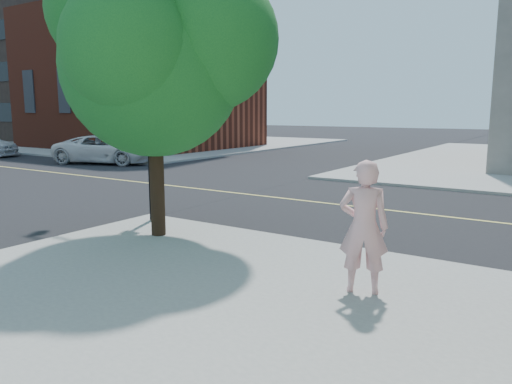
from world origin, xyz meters
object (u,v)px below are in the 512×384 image
Objects in this scene: man_on_phone at (364,227)px; street_tree at (157,44)px; signal_pole at (92,83)px; car_a at (107,149)px.

street_tree reaches higher than man_on_phone.
street_tree reaches higher than signal_pole.
signal_pole is at bearing 163.86° from street_tree.
street_tree is 3.52m from signal_pole.
signal_pole is (-3.32, 0.96, -0.67)m from street_tree.
man_on_phone is 5.92m from street_tree.
car_a is at bearing -51.26° from man_on_phone.
man_on_phone is at bearing -9.77° from street_tree.
signal_pole is 0.76× the size of car_a.
man_on_phone is 21.62m from car_a.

